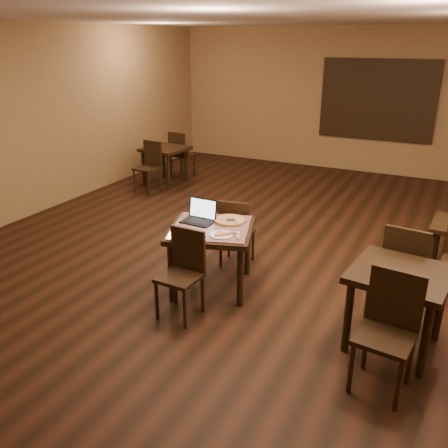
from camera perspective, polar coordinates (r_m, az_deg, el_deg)
The scene contains 21 objects.
ground at distance 6.50m, azimuth 4.48°, elevation -3.53°, with size 10.00×10.00×0.00m, color black.
wall_back at distance 10.78m, azimuth 15.28°, elevation 14.09°, with size 8.00×0.02×3.00m, color #926D4A.
wall_left at distance 8.36m, azimuth -21.97°, elevation 11.39°, with size 0.02×10.00×3.00m, color #926D4A.
ceiling at distance 5.91m, azimuth 5.38°, elevation 23.89°, with size 8.00×10.00×0.02m, color silver.
mural at distance 10.64m, azimuth 17.95°, elevation 14.01°, with size 2.34×0.05×1.64m.
tiled_table at distance 5.37m, azimuth -1.55°, elevation -1.34°, with size 1.16×1.16×0.76m.
chair_main_near at distance 4.94m, azimuth -4.90°, elevation -5.27°, with size 0.42×0.42×0.93m.
chair_main_far at distance 5.94m, azimuth 1.39°, elevation -0.64°, with size 0.44×0.44×0.90m.
laptop at distance 5.49m, azimuth -2.88°, elevation 1.03°, with size 0.37×0.29×0.25m.
plate at distance 5.09m, azimuth -0.33°, elevation -1.31°, with size 0.26×0.26×0.01m, color white.
pizza_slice at distance 5.08m, azimuth -0.33°, elevation -1.15°, with size 0.20×0.20×0.02m, color beige, non-canonical shape.
pizza_pan at distance 5.48m, azimuth 0.73°, elevation 0.35°, with size 0.39×0.39×0.01m, color silver.
pizza_whole at distance 5.47m, azimuth 0.73°, elevation 0.49°, with size 0.36×0.36×0.03m.
spatula at distance 5.44m, azimuth 0.83°, elevation 0.47°, with size 0.10×0.23×0.01m, color silver.
napkin_roll at distance 5.04m, azimuth 1.70°, elevation -1.39°, with size 0.11×0.17×0.04m.
other_table_b at distance 9.55m, azimuth -7.06°, elevation 8.39°, with size 0.86×0.86×0.74m.
other_table_b_chair_near at distance 9.12m, azimuth -8.92°, elevation 7.19°, with size 0.45×0.45×0.95m.
other_table_b_chair_far at distance 10.03m, azimuth -5.32°, elevation 8.64°, with size 0.45×0.45×0.95m.
other_table_c at distance 4.63m, azimuth 20.33°, elevation -6.80°, with size 0.93×0.93×0.78m.
other_table_c_chair_near at distance 4.15m, azimuth 19.23°, elevation -11.34°, with size 0.49×0.49×1.01m.
other_table_c_chair_far at distance 5.20m, azimuth 20.97°, elevation -4.72°, with size 0.49×0.49×1.01m.
Camera 1 is at (2.19, -5.48, 2.73)m, focal length 38.00 mm.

